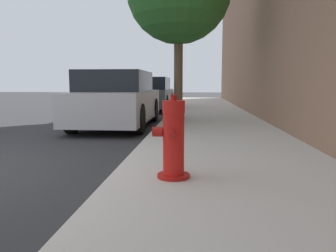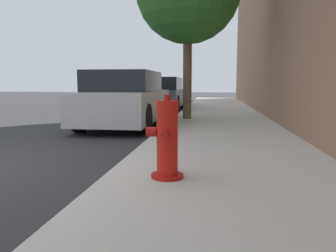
% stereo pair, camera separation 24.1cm
% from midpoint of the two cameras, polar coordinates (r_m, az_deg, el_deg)
% --- Properties ---
extents(sidewalk_slab, '(2.71, 40.00, 0.12)m').
position_cam_midpoint_polar(sidewalk_slab, '(3.59, 10.08, -9.32)').
color(sidewalk_slab, beige).
rests_on(sidewalk_slab, ground_plane).
extents(fire_hydrant, '(0.38, 0.39, 0.85)m').
position_cam_midpoint_polar(fire_hydrant, '(3.34, -1.15, -2.54)').
color(fire_hydrant, '#A91511').
rests_on(fire_hydrant, sidewalk_slab).
extents(parked_car_near, '(1.70, 4.00, 1.40)m').
position_cam_midpoint_polar(parked_car_near, '(8.44, -9.60, 4.49)').
color(parked_car_near, '#B7B7BC').
rests_on(parked_car_near, ground_plane).
extents(parked_car_mid, '(1.78, 4.42, 1.36)m').
position_cam_midpoint_polar(parked_car_mid, '(13.82, -3.79, 5.56)').
color(parked_car_mid, '#4C5156').
rests_on(parked_car_mid, ground_plane).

